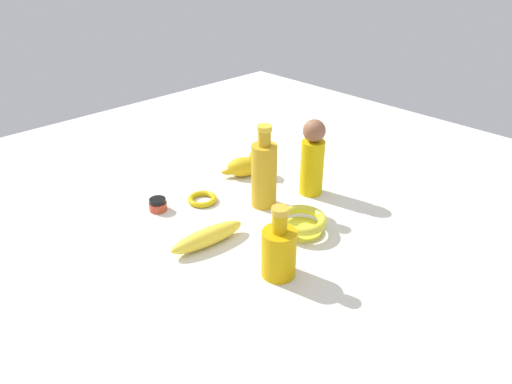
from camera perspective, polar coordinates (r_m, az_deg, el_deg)
ground at (r=1.20m, az=0.00°, el=-3.10°), size 2.00×2.00×0.00m
bowl at (r=1.14m, az=5.53°, el=-3.65°), size 0.12×0.12×0.04m
bottle_tall at (r=1.21m, az=0.98°, el=2.32°), size 0.07×0.07×0.22m
bangle at (r=1.27m, az=-6.51°, el=-0.86°), size 0.08×0.08×0.01m
banana at (r=1.09m, az=-5.90°, el=-5.41°), size 0.06×0.19×0.04m
person_figure_adult at (r=1.27m, az=6.85°, el=4.07°), size 0.08×0.08×0.21m
cat_figurine at (r=1.39m, az=-1.09°, el=3.42°), size 0.10×0.12×0.09m
bottle_short at (r=0.98m, az=2.79°, el=-7.05°), size 0.07×0.07×0.16m
nail_polish_jar at (r=1.25m, az=-11.77°, el=-1.49°), size 0.05×0.05×0.03m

